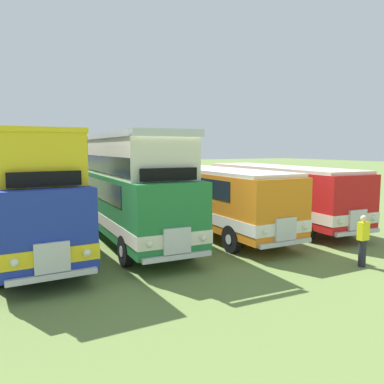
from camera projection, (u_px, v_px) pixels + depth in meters
ground_plane at (28, 253)px, 14.64m from camera, size 200.00×200.00×0.00m
bus_fourth_in_row at (25, 188)px, 14.34m from camera, size 2.86×10.20×4.49m
bus_fifth_in_row at (128, 186)px, 16.27m from camera, size 2.84×10.09×4.52m
bus_sixth_in_row at (205, 194)px, 18.51m from camera, size 2.64×11.35×2.99m
bus_seventh_in_row at (278, 191)px, 19.87m from camera, size 3.07×10.31×2.99m
marshal_person at (363, 240)px, 12.82m from camera, size 0.36×0.24×1.73m
rope_fence_line at (12, 202)px, 23.11m from camera, size 29.90×0.08×1.05m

